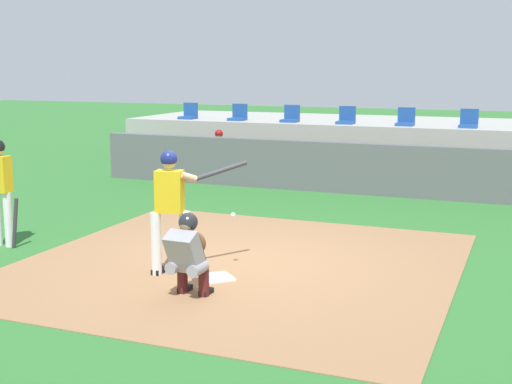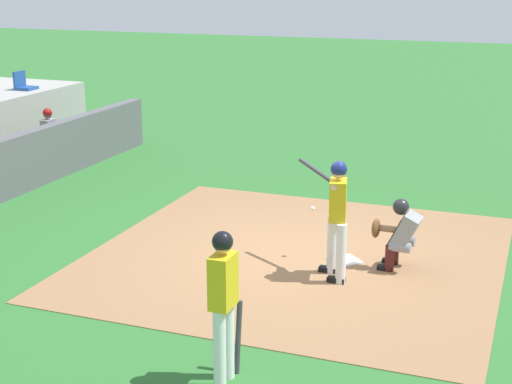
# 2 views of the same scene
# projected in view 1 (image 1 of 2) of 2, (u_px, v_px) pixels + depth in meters

# --- Properties ---
(ground_plane) EXTENTS (80.00, 80.00, 0.00)m
(ground_plane) POSITION_uv_depth(u_px,v_px,m) (239.00, 264.00, 10.50)
(ground_plane) COLOR #2D6B2D
(dirt_infield) EXTENTS (6.40, 6.40, 0.01)m
(dirt_infield) POSITION_uv_depth(u_px,v_px,m) (239.00, 264.00, 10.50)
(dirt_infield) COLOR #936B47
(dirt_infield) RESTS_ON ground
(home_plate) EXTENTS (0.62, 0.62, 0.02)m
(home_plate) POSITION_uv_depth(u_px,v_px,m) (216.00, 277.00, 9.77)
(home_plate) COLOR white
(home_plate) RESTS_ON dirt_infield
(batter_at_plate) EXTENTS (1.10, 1.05, 1.80)m
(batter_at_plate) POSITION_uv_depth(u_px,v_px,m) (172.00, 204.00, 9.82)
(batter_at_plate) COLOR silver
(batter_at_plate) RESTS_ON ground
(catcher_crouched) EXTENTS (0.49, 1.75, 1.13)m
(catcher_crouched) POSITION_uv_depth(u_px,v_px,m) (189.00, 252.00, 8.91)
(catcher_crouched) COLOR gray
(catcher_crouched) RESTS_ON ground
(on_deck_batter) EXTENTS (0.58, 0.23, 1.79)m
(on_deck_batter) POSITION_uv_depth(u_px,v_px,m) (1.00, 186.00, 11.40)
(on_deck_batter) COLOR silver
(on_deck_batter) RESTS_ON ground
(dugout_wall) EXTENTS (13.00, 0.30, 1.20)m
(dugout_wall) POSITION_uv_depth(u_px,v_px,m) (348.00, 168.00, 16.33)
(dugout_wall) COLOR #59595E
(dugout_wall) RESTS_ON ground
(dugout_bench) EXTENTS (11.80, 0.44, 0.45)m
(dugout_bench) POSITION_uv_depth(u_px,v_px,m) (358.00, 177.00, 17.30)
(dugout_bench) COLOR olive
(dugout_bench) RESTS_ON ground
(dugout_player_0) EXTENTS (0.49, 0.70, 1.30)m
(dugout_player_0) POSITION_uv_depth(u_px,v_px,m) (217.00, 153.00, 18.48)
(dugout_player_0) COLOR #939399
(dugout_player_0) RESTS_ON ground
(stands_platform) EXTENTS (15.00, 4.40, 1.40)m
(stands_platform) POSITION_uv_depth(u_px,v_px,m) (386.00, 144.00, 20.32)
(stands_platform) COLOR #9E9E99
(stands_platform) RESTS_ON ground
(stadium_seat_0) EXTENTS (0.46, 0.46, 0.48)m
(stadium_seat_0) POSITION_uv_depth(u_px,v_px,m) (189.00, 114.00, 20.88)
(stadium_seat_0) COLOR #1E478C
(stadium_seat_0) RESTS_ON stands_platform
(stadium_seat_1) EXTENTS (0.46, 0.46, 0.48)m
(stadium_seat_1) POSITION_uv_depth(u_px,v_px,m) (238.00, 116.00, 20.28)
(stadium_seat_1) COLOR #1E478C
(stadium_seat_1) RESTS_ON stands_platform
(stadium_seat_2) EXTENTS (0.46, 0.46, 0.48)m
(stadium_seat_2) POSITION_uv_depth(u_px,v_px,m) (291.00, 117.00, 19.68)
(stadium_seat_2) COLOR #1E478C
(stadium_seat_2) RESTS_ON stands_platform
(stadium_seat_3) EXTENTS (0.46, 0.46, 0.48)m
(stadium_seat_3) POSITION_uv_depth(u_px,v_px,m) (346.00, 119.00, 19.08)
(stadium_seat_3) COLOR #1E478C
(stadium_seat_3) RESTS_ON stands_platform
(stadium_seat_4) EXTENTS (0.46, 0.46, 0.48)m
(stadium_seat_4) POSITION_uv_depth(u_px,v_px,m) (405.00, 121.00, 18.49)
(stadium_seat_4) COLOR #1E478C
(stadium_seat_4) RESTS_ON stands_platform
(stadium_seat_5) EXTENTS (0.46, 0.46, 0.48)m
(stadium_seat_5) POSITION_uv_depth(u_px,v_px,m) (469.00, 122.00, 17.89)
(stadium_seat_5) COLOR #1E478C
(stadium_seat_5) RESTS_ON stands_platform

